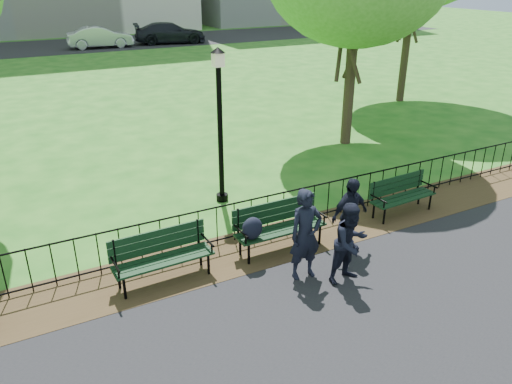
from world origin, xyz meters
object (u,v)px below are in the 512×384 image
park_bench_right_a (401,191)px  sedan_dark (170,33)px  sedan_silver (100,37)px  lamppost (220,122)px  park_bench_left_a (161,251)px  park_bench_main (268,224)px  person_right (350,215)px  person_mid (350,243)px  person_left (306,235)px

park_bench_right_a → sedan_dark: sedan_dark is taller
park_bench_right_a → sedan_silver: sedan_silver is taller
sedan_dark → sedan_silver: bearing=101.3°
park_bench_right_a → lamppost: (-3.42, 2.60, 1.48)m
park_bench_left_a → park_bench_main: bearing=-4.1°
person_right → sedan_dark: 32.92m
lamppost → person_mid: (0.61, -4.30, -1.25)m
lamppost → sedan_dark: 29.93m
park_bench_left_a → lamppost: 3.87m
lamppost → person_right: (1.26, -3.44, -1.23)m
park_bench_right_a → person_left: bearing=-163.4°
park_bench_left_a → park_bench_right_a: 5.83m
person_left → person_right: bearing=19.6°
park_bench_right_a → lamppost: size_ratio=0.46×
person_right → person_mid: bearing=-134.7°
park_bench_right_a → person_mid: (-2.81, -1.70, 0.23)m
park_bench_left_a → lamppost: size_ratio=0.50×
park_bench_left_a → person_mid: bearing=-30.0°
sedan_dark → person_left: bearing=176.9°
lamppost → sedan_silver: 28.90m
person_mid → sedan_silver: size_ratio=0.33×
park_bench_main → lamppost: size_ratio=0.51×
park_bench_left_a → lamppost: (2.41, 2.66, 1.44)m
park_bench_main → sedan_dark: sedan_dark is taller
person_left → sedan_dark: 33.60m
person_left → park_bench_left_a: bearing=157.3°
sedan_dark → park_bench_left_a: bearing=172.4°
lamppost → sedan_silver: (3.13, 28.70, -1.26)m
sedan_silver → sedan_dark: sedan_dark is taller
person_mid → sedan_silver: 33.10m
person_right → sedan_silver: 32.20m
person_right → sedan_dark: bearing=69.6°
park_bench_main → lamppost: (0.23, 2.76, 1.37)m
sedan_dark → park_bench_right_a: bearing=-177.6°
person_right → sedan_dark: size_ratio=0.29×
park_bench_right_a → person_mid: 3.30m
park_bench_right_a → sedan_dark: size_ratio=0.32×
park_bench_main → park_bench_right_a: (3.65, 0.16, -0.11)m
lamppost → person_mid: bearing=-82.0°
lamppost → person_right: lamppost is taller
person_left → park_bench_right_a: bearing=22.7°
person_mid → person_right: 1.08m
park_bench_left_a → person_right: size_ratio=1.17×
park_bench_right_a → sedan_silver: (-0.29, 31.30, 0.23)m
park_bench_main → park_bench_left_a: 2.19m
park_bench_right_a → person_right: person_right is taller
person_right → sedan_silver: bearing=79.0°
park_bench_main → park_bench_left_a: park_bench_main is taller
person_mid → person_right: bearing=47.1°
park_bench_left_a → sedan_silver: bearing=78.4°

